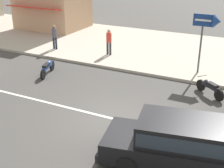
# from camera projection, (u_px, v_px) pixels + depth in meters

# --- Properties ---
(ground_plane) EXTENTS (160.00, 160.00, 0.00)m
(ground_plane) POSITION_uv_depth(u_px,v_px,m) (112.00, 118.00, 12.75)
(ground_plane) COLOR #423F3D
(lane_centre_stripe) EXTENTS (50.40, 0.14, 0.01)m
(lane_centre_stripe) POSITION_uv_depth(u_px,v_px,m) (112.00, 118.00, 12.75)
(lane_centre_stripe) COLOR silver
(lane_centre_stripe) RESTS_ON ground
(kerb_strip) EXTENTS (68.00, 10.00, 0.15)m
(kerb_strip) POSITION_uv_depth(u_px,v_px,m) (180.00, 52.00, 21.10)
(kerb_strip) COLOR #ADA393
(kerb_strip) RESTS_ON ground
(minivan_black_2) EXTENTS (5.17, 2.79, 1.56)m
(minivan_black_2) POSITION_uv_depth(u_px,v_px,m) (184.00, 142.00, 9.67)
(minivan_black_2) COLOR black
(minivan_black_2) RESTS_ON ground
(motorcycle_1) EXTENTS (0.82, 1.92, 0.80)m
(motorcycle_1) POSITION_uv_depth(u_px,v_px,m) (48.00, 67.00, 17.22)
(motorcycle_1) COLOR black
(motorcycle_1) RESTS_ON ground
(motorcycle_2) EXTENTS (1.49, 1.26, 0.80)m
(motorcycle_2) POSITION_uv_depth(u_px,v_px,m) (210.00, 87.00, 14.67)
(motorcycle_2) COLOR black
(motorcycle_2) RESTS_ON ground
(arrow_signboard) EXTENTS (1.40, 0.69, 3.24)m
(arrow_signboard) POSITION_uv_depth(u_px,v_px,m) (213.00, 24.00, 15.96)
(arrow_signboard) COLOR #4C4C51
(arrow_signboard) RESTS_ON kerb_strip
(pedestrian_mid_kerb) EXTENTS (0.34, 0.34, 1.65)m
(pedestrian_mid_kerb) POSITION_uv_depth(u_px,v_px,m) (54.00, 35.00, 21.11)
(pedestrian_mid_kerb) COLOR #232838
(pedestrian_mid_kerb) RESTS_ON kerb_strip
(pedestrian_by_shop) EXTENTS (0.34, 0.34, 1.66)m
(pedestrian_by_shop) POSITION_uv_depth(u_px,v_px,m) (109.00, 40.00, 19.91)
(pedestrian_by_shop) COLOR #333338
(pedestrian_by_shop) RESTS_ON kerb_strip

